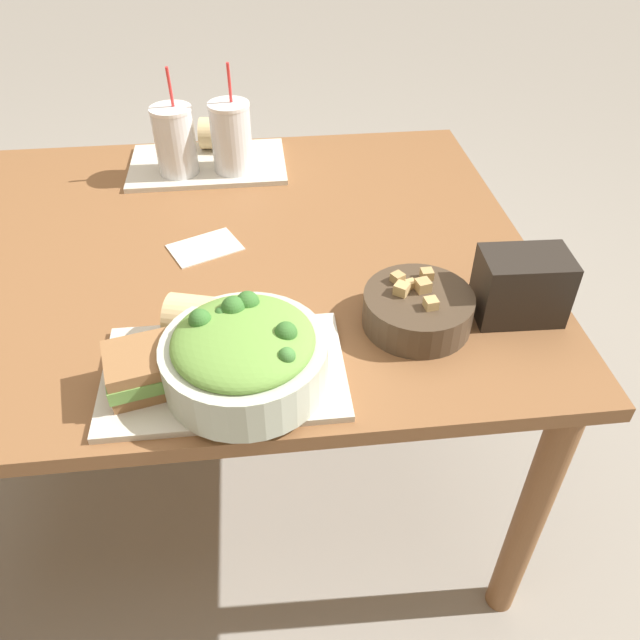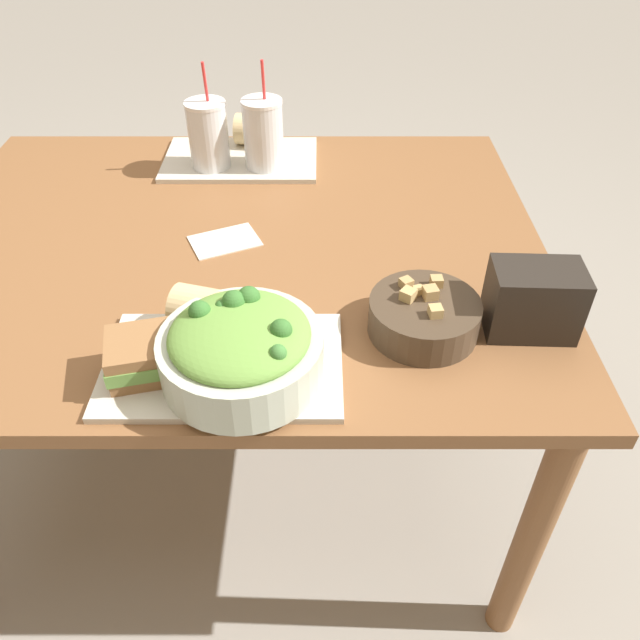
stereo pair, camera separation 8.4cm
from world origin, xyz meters
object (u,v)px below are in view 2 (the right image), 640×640
drink_cup_dark (207,137)px  napkin_folded (223,241)px  baguette_near (215,313)px  sandwich_near (147,355)px  soup_bowl (422,315)px  chip_bag (532,300)px  drink_cup_red (262,136)px  salad_bowl (239,348)px  baguette_far (257,130)px

drink_cup_dark → napkin_folded: size_ratio=1.53×
drink_cup_dark → baguette_near: bearing=-81.3°
sandwich_near → soup_bowl: bearing=0.6°
soup_bowl → drink_cup_dark: (-0.44, 0.61, 0.05)m
chip_bag → napkin_folded: (-0.56, 0.28, -0.06)m
drink_cup_dark → drink_cup_red: size_ratio=0.98×
sandwich_near → napkin_folded: 0.40m
salad_bowl → baguette_far: (-0.04, 0.85, -0.01)m
sandwich_near → drink_cup_red: bearing=66.5°
napkin_folded → baguette_near: bearing=-85.0°
napkin_folded → chip_bag: bearing=-26.3°
salad_bowl → chip_bag: salad_bowl is taller
baguette_near → baguette_far: (0.01, 0.75, 0.00)m
sandwich_near → baguette_near: bearing=31.6°
baguette_far → drink_cup_red: 0.13m
soup_bowl → baguette_near: bearing=-177.6°
sandwich_near → salad_bowl: bearing=-16.6°
napkin_folded → soup_bowl: bearing=-37.0°
soup_bowl → chip_bag: bearing=2.4°
drink_cup_dark → salad_bowl: bearing=-78.6°
sandwich_near → baguette_far: (0.11, 0.84, 0.01)m
drink_cup_dark → chip_bag: bearing=-43.8°
sandwich_near → chip_bag: bearing=-2.6°
chip_bag → drink_cup_red: bearing=131.8°
salad_bowl → drink_cup_dark: size_ratio=1.01×
baguette_far → napkin_folded: (-0.04, -0.45, -0.05)m
soup_bowl → baguette_near: (-0.35, -0.01, 0.02)m
sandwich_near → drink_cup_red: size_ratio=0.58×
baguette_far → baguette_near: bearing=-172.8°
baguette_near → napkin_folded: (-0.03, 0.30, -0.05)m
soup_bowl → napkin_folded: bearing=143.0°
soup_bowl → napkin_folded: (-0.38, 0.28, -0.03)m
drink_cup_dark → napkin_folded: drink_cup_dark is taller
baguette_near → drink_cup_dark: size_ratio=0.63×
salad_bowl → drink_cup_red: (-0.01, 0.73, 0.02)m
sandwich_near → drink_cup_dark: bearing=76.9°
salad_bowl → chip_bag: size_ratio=1.65×
drink_cup_red → napkin_folded: drink_cup_red is taller
soup_bowl → napkin_folded: size_ratio=1.16×
napkin_folded → drink_cup_dark: bearing=101.9°
baguette_near → napkin_folded: size_ratio=0.96×
baguette_far → drink_cup_red: drink_cup_red is taller
baguette_near → drink_cup_dark: bearing=24.5°
baguette_far → drink_cup_red: (0.02, -0.12, 0.04)m
baguette_near → chip_bag: 0.53m
baguette_near → baguette_far: 0.75m
baguette_far → salad_bowl: bearing=-169.2°
drink_cup_red → chip_bag: size_ratio=1.66×
drink_cup_dark → drink_cup_red: (0.13, 0.00, 0.00)m
soup_bowl → sandwich_near: 0.46m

